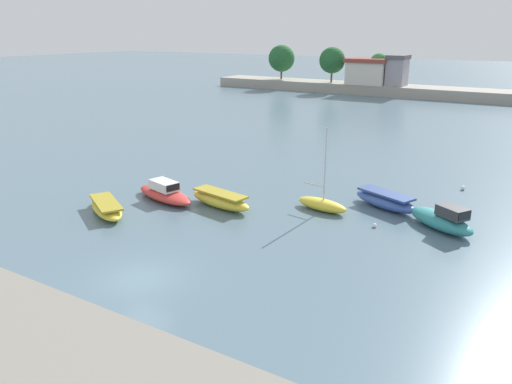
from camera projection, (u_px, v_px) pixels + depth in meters
ground_plane at (140, 278)px, 23.95m from camera, size 400.00×400.00×0.00m
moored_boat_0 at (106, 208)px, 32.33m from camera, size 5.10×3.88×0.82m
moored_boat_1 at (165, 193)px, 34.88m from camera, size 5.81×3.23×1.37m
moored_boat_2 at (220, 200)px, 33.45m from camera, size 5.29×2.40×1.04m
moored_boat_3 at (322, 204)px, 32.87m from camera, size 3.80×1.79×5.53m
moored_boat_4 at (385, 201)px, 33.26m from camera, size 5.08×3.24×1.08m
moored_boat_5 at (442, 220)px, 29.69m from camera, size 4.82×3.88×1.62m
mooring_buoy_1 at (375, 225)px, 30.13m from camera, size 0.25×0.25×0.25m
mooring_buoy_3 at (463, 188)px, 37.14m from camera, size 0.33×0.33×0.33m
distant_shoreline at (450, 83)px, 85.73m from camera, size 94.02×7.53×9.08m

